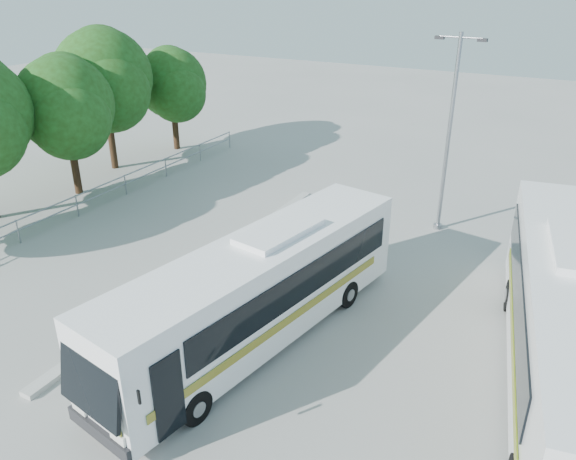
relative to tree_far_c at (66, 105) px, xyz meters
The scene contains 9 objects.
ground 13.82m from the tree_far_c, 22.81° to the right, with size 100.00×100.00×0.00m, color #9E9E99.
kerb_divider 11.12m from the tree_far_c, 17.50° to the right, with size 0.40×16.00×0.15m, color #B2B2AD.
railing 4.25m from the tree_far_c, 27.35° to the right, with size 0.06×22.00×1.00m.
tree_far_c is the anchor object (origin of this frame).
tree_far_d 3.93m from the tree_far_c, 107.83° to the left, with size 5.62×5.30×7.33m.
tree_far_e 8.22m from the tree_far_c, 93.54° to the left, with size 4.54×4.28×5.92m.
coach_main 15.27m from the tree_far_c, 24.00° to the right, with size 4.17×11.18×3.04m.
coach_adjacent 22.19m from the tree_far_c, 11.41° to the right, with size 4.42×12.71×3.46m.
lamppost 16.85m from the tree_far_c, 13.90° to the left, with size 1.91×0.32×7.81m.
Camera 1 is at (8.74, -12.62, 9.79)m, focal length 35.00 mm.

